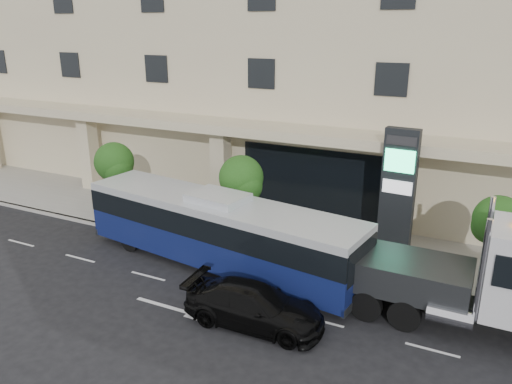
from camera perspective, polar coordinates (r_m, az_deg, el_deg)
ground at (r=21.95m, az=-1.36°, el=-10.10°), size 120.00×120.00×0.00m
sidewalk at (r=26.00m, az=3.73°, el=-5.17°), size 120.00×6.00×0.15m
curb at (r=23.50m, az=0.90°, el=-7.83°), size 120.00×0.30×0.15m
convention_center at (r=33.69m, az=11.22°, el=17.32°), size 60.00×17.60×20.00m
tree_left at (r=28.96m, az=-15.85°, el=3.03°), size 2.27×2.20×4.22m
tree_mid at (r=24.46m, az=-1.66°, el=1.28°), size 2.28×2.20×4.38m
tree_right at (r=21.99m, az=26.00°, el=-3.33°), size 2.10×2.00×4.04m
city_bus at (r=22.58m, az=-4.29°, el=-4.30°), size 13.98×4.75×3.48m
tow_truck at (r=19.48m, az=25.01°, el=-9.45°), size 10.42×2.74×4.75m
black_sedan at (r=18.73m, az=-0.21°, el=-12.85°), size 5.35×2.33×1.53m
signage_pylon at (r=23.65m, az=15.88°, el=-0.10°), size 1.55×0.66×6.08m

